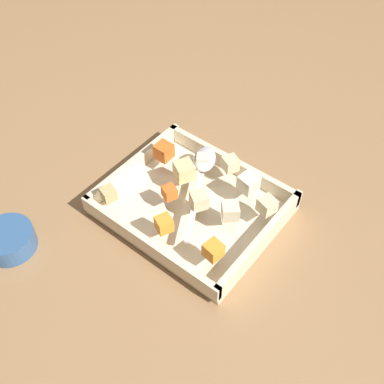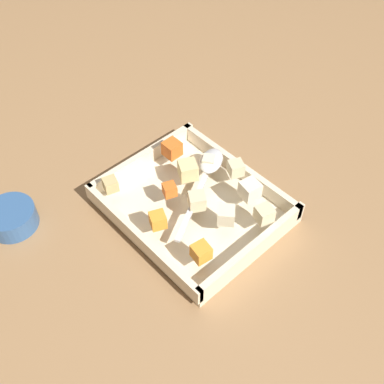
# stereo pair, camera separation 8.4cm
# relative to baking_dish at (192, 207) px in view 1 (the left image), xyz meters

# --- Properties ---
(ground_plane) EXTENTS (4.00, 4.00, 0.00)m
(ground_plane) POSITION_rel_baking_dish_xyz_m (0.01, 0.00, -0.01)
(ground_plane) COLOR #936D47
(baking_dish) EXTENTS (0.31, 0.26, 0.05)m
(baking_dish) POSITION_rel_baking_dish_xyz_m (0.00, 0.00, 0.00)
(baking_dish) COLOR beige
(baking_dish) RESTS_ON ground_plane
(carrot_chunk_corner_nw) EXTENTS (0.03, 0.03, 0.02)m
(carrot_chunk_corner_nw) POSITION_rel_baking_dish_xyz_m (-0.03, -0.03, 0.05)
(carrot_chunk_corner_nw) COLOR orange
(carrot_chunk_corner_nw) RESTS_ON baking_dish
(carrot_chunk_far_right) EXTENTS (0.03, 0.03, 0.03)m
(carrot_chunk_far_right) POSITION_rel_baking_dish_xyz_m (0.11, -0.08, 0.05)
(carrot_chunk_far_right) COLOR orange
(carrot_chunk_far_right) RESTS_ON baking_dish
(carrot_chunk_near_left) EXTENTS (0.03, 0.03, 0.03)m
(carrot_chunk_near_left) POSITION_rel_baking_dish_xyz_m (-0.11, 0.04, 0.05)
(carrot_chunk_near_left) COLOR orange
(carrot_chunk_near_left) RESTS_ON baking_dish
(carrot_chunk_far_left) EXTENTS (0.03, 0.03, 0.03)m
(carrot_chunk_far_left) POSITION_rel_baking_dish_xyz_m (0.01, -0.09, 0.05)
(carrot_chunk_far_left) COLOR orange
(carrot_chunk_far_left) RESTS_ON baking_dish
(potato_chunk_corner_ne) EXTENTS (0.04, 0.04, 0.03)m
(potato_chunk_corner_ne) POSITION_rel_baking_dish_xyz_m (0.01, 0.10, 0.05)
(potato_chunk_corner_ne) COLOR beige
(potato_chunk_corner_ne) RESTS_ON baking_dish
(potato_chunk_back_center) EXTENTS (0.04, 0.04, 0.03)m
(potato_chunk_back_center) POSITION_rel_baking_dish_xyz_m (0.02, -0.01, 0.05)
(potato_chunk_back_center) COLOR beige
(potato_chunk_back_center) RESTS_ON baking_dish
(potato_chunk_heap_top) EXTENTS (0.03, 0.03, 0.03)m
(potato_chunk_heap_top) POSITION_rel_baking_dish_xyz_m (0.12, 0.05, 0.05)
(potato_chunk_heap_top) COLOR beige
(potato_chunk_heap_top) RESTS_ON baking_dish
(potato_chunk_mid_left) EXTENTS (0.04, 0.04, 0.03)m
(potato_chunk_mid_left) POSITION_rel_baking_dish_xyz_m (0.08, 0.00, 0.05)
(potato_chunk_mid_left) COLOR beige
(potato_chunk_mid_left) RESTS_ON baking_dish
(potato_chunk_center) EXTENTS (0.03, 0.03, 0.02)m
(potato_chunk_center) POSITION_rel_baking_dish_xyz_m (-0.03, 0.07, 0.05)
(potato_chunk_center) COLOR beige
(potato_chunk_center) RESTS_ON baking_dish
(potato_chunk_mid_right) EXTENTS (0.05, 0.05, 0.03)m
(potato_chunk_mid_right) POSITION_rel_baking_dish_xyz_m (-0.04, 0.03, 0.05)
(potato_chunk_mid_right) COLOR #E0CC89
(potato_chunk_mid_right) RESTS_ON baking_dish
(potato_chunk_near_spoon) EXTENTS (0.03, 0.03, 0.02)m
(potato_chunk_near_spoon) POSITION_rel_baking_dish_xyz_m (-0.11, -0.10, 0.05)
(potato_chunk_near_spoon) COLOR tan
(potato_chunk_near_spoon) RESTS_ON baking_dish
(parsnip_chunk_corner_se) EXTENTS (0.04, 0.04, 0.03)m
(parsnip_chunk_corner_se) POSITION_rel_baking_dish_xyz_m (0.07, 0.08, 0.05)
(parsnip_chunk_corner_se) COLOR silver
(parsnip_chunk_corner_se) RESTS_ON baking_dish
(serving_spoon) EXTENTS (0.13, 0.21, 0.02)m
(serving_spoon) POSITION_rel_baking_dish_xyz_m (-0.03, 0.07, 0.04)
(serving_spoon) COLOR silver
(serving_spoon) RESTS_ON baking_dish
(small_prep_bowl) EXTENTS (0.09, 0.09, 0.04)m
(small_prep_bowl) POSITION_rel_baking_dish_xyz_m (-0.20, -0.26, 0.01)
(small_prep_bowl) COLOR #33598C
(small_prep_bowl) RESTS_ON ground_plane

